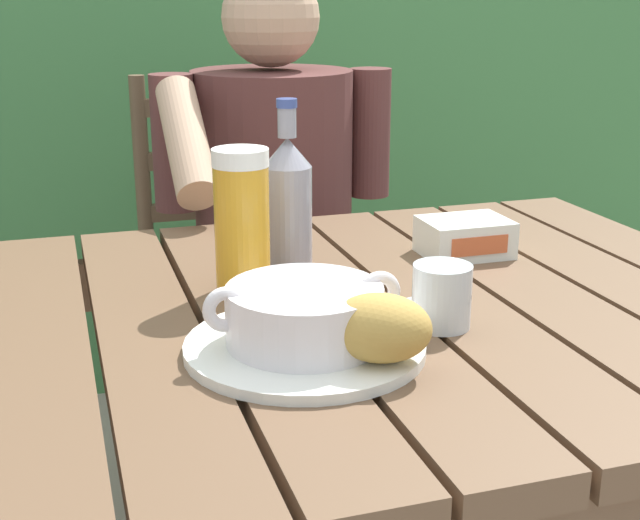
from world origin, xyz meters
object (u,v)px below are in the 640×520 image
(beer_bottle, at_px, (288,201))
(bread_roll, at_px, (380,328))
(butter_tub, at_px, (465,237))
(table_knife, at_px, (383,309))
(soup_bowl, at_px, (304,313))
(chair_near_diner, at_px, (258,285))
(person_eating, at_px, (278,211))
(water_glass_small, at_px, (442,296))
(serving_plate, at_px, (305,346))
(beer_glass, at_px, (242,221))

(beer_bottle, bearing_deg, bread_roll, -90.34)
(beer_bottle, distance_m, butter_tub, 0.28)
(table_knife, bearing_deg, soup_bowl, -145.03)
(chair_near_diner, relative_size, person_eating, 0.80)
(chair_near_diner, distance_m, bread_roll, 1.12)
(person_eating, height_order, beer_bottle, person_eating)
(bread_roll, height_order, water_glass_small, bread_roll)
(chair_near_diner, relative_size, serving_plate, 3.58)
(bread_roll, relative_size, beer_bottle, 0.55)
(person_eating, bearing_deg, soup_bowl, -102.58)
(bread_roll, height_order, butter_tub, bread_roll)
(serving_plate, bearing_deg, chair_near_diner, 79.73)
(beer_glass, bearing_deg, water_glass_small, -44.31)
(beer_bottle, distance_m, water_glass_small, 0.30)
(serving_plate, height_order, beer_bottle, beer_bottle)
(butter_tub, bearing_deg, bread_roll, -128.03)
(soup_bowl, relative_size, beer_glass, 1.17)
(serving_plate, distance_m, bread_roll, 0.10)
(serving_plate, relative_size, bread_roll, 2.00)
(butter_tub, bearing_deg, table_knife, -137.54)
(beer_bottle, bearing_deg, table_knife, -72.59)
(person_eating, height_order, serving_plate, person_eating)
(person_eating, xyz_separation_m, table_knife, (-0.05, -0.70, 0.05))
(chair_near_diner, relative_size, beer_glass, 5.01)
(chair_near_diner, height_order, soup_bowl, chair_near_diner)
(person_eating, height_order, beer_glass, person_eating)
(beer_glass, bearing_deg, soup_bowl, -84.56)
(serving_plate, bearing_deg, bread_roll, -49.40)
(soup_bowl, height_order, beer_bottle, beer_bottle)
(beer_glass, relative_size, water_glass_small, 2.51)
(beer_glass, bearing_deg, person_eating, 71.22)
(person_eating, relative_size, water_glass_small, 15.78)
(serving_plate, bearing_deg, beer_glass, 95.44)
(serving_plate, distance_m, water_glass_small, 0.18)
(chair_near_diner, relative_size, water_glass_small, 12.57)
(soup_bowl, distance_m, butter_tub, 0.43)
(serving_plate, xyz_separation_m, beer_bottle, (0.06, 0.29, 0.09))
(beer_bottle, bearing_deg, water_glass_small, -67.36)
(chair_near_diner, height_order, serving_plate, chair_near_diner)
(serving_plate, xyz_separation_m, bread_roll, (0.06, -0.07, 0.04))
(beer_glass, distance_m, butter_tub, 0.36)
(person_eating, height_order, butter_tub, person_eating)
(soup_bowl, distance_m, table_knife, 0.16)
(beer_glass, relative_size, beer_bottle, 0.79)
(soup_bowl, distance_m, water_glass_small, 0.17)
(beer_glass, bearing_deg, beer_bottle, 43.45)
(butter_tub, height_order, table_knife, butter_tub)
(beer_glass, height_order, water_glass_small, beer_glass)
(serving_plate, bearing_deg, person_eating, 77.42)
(person_eating, bearing_deg, bread_roll, -97.74)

